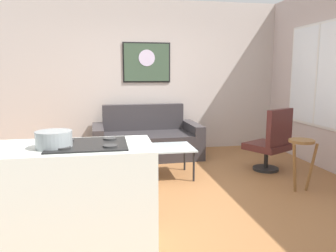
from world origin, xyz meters
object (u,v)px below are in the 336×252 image
(couch, at_px, (146,141))
(bar_stool, at_px, (301,151))
(armchair, at_px, (271,142))
(wall_painting, at_px, (147,62))
(mixing_bowl, at_px, (54,140))
(coffee_table, at_px, (161,150))

(couch, height_order, bar_stool, couch)
(armchair, bearing_deg, bar_stool, -92.01)
(armchair, distance_m, bar_stool, 0.82)
(couch, height_order, wall_painting, wall_painting)
(mixing_bowl, height_order, wall_painting, wall_painting)
(wall_painting, bearing_deg, coffee_table, -90.39)
(coffee_table, xyz_separation_m, armchair, (1.67, -0.03, 0.06))
(couch, distance_m, wall_painting, 1.48)
(couch, xyz_separation_m, wall_painting, (0.08, 0.53, 1.38))
(mixing_bowl, bearing_deg, bar_stool, 22.38)
(bar_stool, bearing_deg, coffee_table, 152.79)
(armchair, distance_m, mixing_bowl, 3.47)
(mixing_bowl, xyz_separation_m, wall_painting, (1.15, 3.70, 0.68))
(bar_stool, distance_m, mixing_bowl, 3.05)
(bar_stool, bearing_deg, armchair, 87.99)
(couch, height_order, armchair, armchair)
(bar_stool, xyz_separation_m, mixing_bowl, (-2.78, -1.15, 0.48))
(armchair, bearing_deg, coffee_table, 179.02)
(mixing_bowl, bearing_deg, wall_painting, 72.74)
(armchair, relative_size, bar_stool, 1.47)
(couch, distance_m, coffee_table, 1.19)
(couch, height_order, coffee_table, couch)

